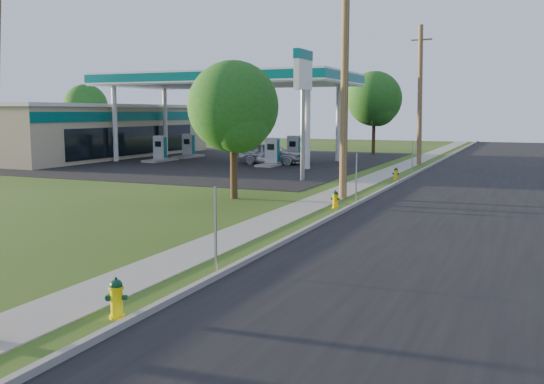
% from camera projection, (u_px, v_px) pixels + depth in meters
% --- Properties ---
extents(ground_plane, '(140.00, 140.00, 0.00)m').
position_uv_depth(ground_plane, '(82.00, 333.00, 10.10)').
color(ground_plane, '#2D4B10').
rests_on(ground_plane, ground).
extents(road, '(8.00, 120.00, 0.02)m').
position_uv_depth(road, '(443.00, 240.00, 17.43)').
color(road, black).
rests_on(road, ground).
extents(curb, '(0.15, 120.00, 0.15)m').
position_uv_depth(curb, '(312.00, 227.00, 18.99)').
color(curb, gray).
rests_on(curb, ground).
extents(sidewalk, '(1.50, 120.00, 0.03)m').
position_uv_depth(sidewalk, '(261.00, 225.00, 19.69)').
color(sidewalk, '#9A978C').
rests_on(sidewalk, ground).
extents(forecourt, '(26.00, 28.00, 0.02)m').
position_uv_depth(forecourt, '(204.00, 160.00, 45.51)').
color(forecourt, black).
rests_on(forecourt, ground).
extents(utility_pole_mid, '(1.40, 0.32, 9.80)m').
position_uv_depth(utility_pole_mid, '(345.00, 80.00, 25.15)').
color(utility_pole_mid, brown).
rests_on(utility_pole_mid, ground).
extents(utility_pole_far, '(1.40, 0.32, 9.50)m').
position_uv_depth(utility_pole_far, '(420.00, 95.00, 41.54)').
color(utility_pole_far, brown).
rests_on(utility_pole_far, ground).
extents(sign_post_near, '(0.05, 0.04, 2.00)m').
position_uv_depth(sign_post_near, '(216.00, 230.00, 13.69)').
color(sign_post_near, gray).
rests_on(sign_post_near, ground).
extents(sign_post_mid, '(0.05, 0.04, 2.00)m').
position_uv_depth(sign_post_mid, '(356.00, 178.00, 24.43)').
color(sign_post_mid, gray).
rests_on(sign_post_mid, ground).
extents(sign_post_far, '(0.05, 0.04, 2.00)m').
position_uv_depth(sign_post_far, '(412.00, 157.00, 35.52)').
color(sign_post_far, gray).
rests_on(sign_post_far, ground).
extents(gas_canopy, '(18.18, 9.18, 6.40)m').
position_uv_depth(gas_canopy, '(226.00, 81.00, 43.94)').
color(gas_canopy, silver).
rests_on(gas_canopy, ground).
extents(fuel_pump_nw, '(1.20, 3.20, 1.90)m').
position_uv_depth(fuel_pump_nw, '(160.00, 152.00, 44.58)').
color(fuel_pump_nw, gray).
rests_on(fuel_pump_nw, ground).
extents(fuel_pump_ne, '(1.20, 3.20, 1.90)m').
position_uv_depth(fuel_pump_ne, '(272.00, 155.00, 41.04)').
color(fuel_pump_ne, gray).
rests_on(fuel_pump_ne, ground).
extents(fuel_pump_sw, '(1.20, 3.20, 1.90)m').
position_uv_depth(fuel_pump_sw, '(189.00, 149.00, 48.22)').
color(fuel_pump_sw, gray).
rests_on(fuel_pump_sw, ground).
extents(fuel_pump_se, '(1.20, 3.20, 1.90)m').
position_uv_depth(fuel_pump_se, '(294.00, 152.00, 44.67)').
color(fuel_pump_se, gray).
rests_on(fuel_pump_se, ground).
extents(convenience_store, '(10.40, 22.40, 4.25)m').
position_uv_depth(convenience_store, '(86.00, 130.00, 49.55)').
color(convenience_store, '#C1AF87').
rests_on(convenience_store, ground).
extents(price_pylon, '(0.34, 2.04, 6.85)m').
position_uv_depth(price_pylon, '(303.00, 77.00, 31.62)').
color(price_pylon, gray).
rests_on(price_pylon, ground).
extents(tree_verge, '(3.82, 3.82, 5.78)m').
position_uv_depth(tree_verge, '(235.00, 110.00, 25.13)').
color(tree_verge, '#382A1A').
rests_on(tree_verge, ground).
extents(tree_lot, '(4.67, 4.67, 7.08)m').
position_uv_depth(tree_lot, '(375.00, 101.00, 51.51)').
color(tree_lot, '#382A1A').
rests_on(tree_lot, ground).
extents(tree_back, '(4.11, 4.11, 6.24)m').
position_uv_depth(tree_back, '(86.00, 108.00, 57.23)').
color(tree_back, '#382A1A').
rests_on(tree_back, ground).
extents(hydrant_near, '(0.38, 0.35, 0.75)m').
position_uv_depth(hydrant_near, '(117.00, 298.00, 10.79)').
color(hydrant_near, yellow).
rests_on(hydrant_near, ground).
extents(hydrant_mid, '(0.36, 0.32, 0.69)m').
position_uv_depth(hydrant_mid, '(335.00, 199.00, 23.13)').
color(hydrant_mid, '#EEAF00').
rests_on(hydrant_mid, ground).
extents(hydrant_far, '(0.36, 0.32, 0.70)m').
position_uv_depth(hydrant_far, '(396.00, 174.00, 32.48)').
color(hydrant_far, yellow).
rests_on(hydrant_far, ground).
extents(car_silver, '(4.64, 2.14, 1.54)m').
position_uv_depth(car_silver, '(271.00, 153.00, 42.20)').
color(car_silver, silver).
rests_on(car_silver, ground).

